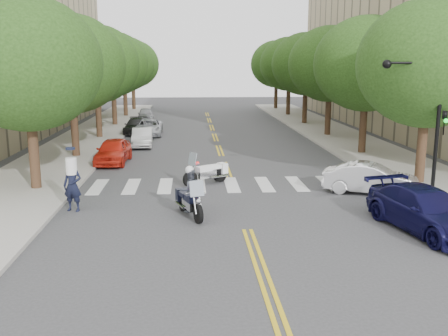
{
  "coord_description": "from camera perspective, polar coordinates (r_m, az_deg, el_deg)",
  "views": [
    {
      "loc": [
        -1.89,
        -16.15,
        5.55
      ],
      "look_at": [
        -0.52,
        4.17,
        1.3
      ],
      "focal_mm": 40.0,
      "sensor_mm": 36.0,
      "label": 1
    }
  ],
  "objects": [
    {
      "name": "tree_l_5",
      "position": [
        62.53,
        -10.42,
        11.6
      ],
      "size": [
        6.4,
        6.4,
        8.45
      ],
      "color": "#382316",
      "rests_on": "ground"
    },
    {
      "name": "parked_car_d",
      "position": [
        41.18,
        -10.02,
        4.73
      ],
      "size": [
        1.8,
        4.29,
        1.24
      ],
      "primitive_type": "imported",
      "rotation": [
        0.0,
        0.0,
        -0.02
      ],
      "color": "black",
      "rests_on": "ground"
    },
    {
      "name": "motorcycle_parked",
      "position": [
        23.54,
        -1.71,
        -0.48
      ],
      "size": [
        2.17,
        1.61,
        1.59
      ],
      "rotation": [
        0.0,
        0.0,
        2.17
      ],
      "color": "black",
      "rests_on": "ground"
    },
    {
      "name": "tree_l_1",
      "position": [
        30.93,
        -17.11,
        11.29
      ],
      "size": [
        6.4,
        6.4,
        8.45
      ],
      "color": "#382316",
      "rests_on": "ground"
    },
    {
      "name": "tree_l_0",
      "position": [
        23.2,
        -21.61,
        10.99
      ],
      "size": [
        6.4,
        6.4,
        8.45
      ],
      "color": "#382316",
      "rests_on": "ground"
    },
    {
      "name": "officer_standing",
      "position": [
        19.91,
        -16.92,
        -1.94
      ],
      "size": [
        0.82,
        0.64,
        2.0
      ],
      "primitive_type": "imported",
      "rotation": [
        0.0,
        0.0,
        -0.25
      ],
      "color": "black",
      "rests_on": "ground"
    },
    {
      "name": "ground",
      "position": [
        17.18,
        2.68,
        -7.07
      ],
      "size": [
        140.0,
        140.0,
        0.0
      ],
      "primitive_type": "plane",
      "color": "#38383A",
      "rests_on": "ground"
    },
    {
      "name": "sidewalk_left",
      "position": [
        39.28,
        -15.02,
        3.37
      ],
      "size": [
        5.0,
        60.0,
        0.15
      ],
      "primitive_type": "cube",
      "color": "#9E9991",
      "rests_on": "ground"
    },
    {
      "name": "parked_car_e",
      "position": [
        50.36,
        -8.92,
        6.06
      ],
      "size": [
        1.83,
        3.93,
        1.3
      ],
      "primitive_type": "imported",
      "rotation": [
        0.0,
        0.0,
        0.08
      ],
      "color": "gray",
      "rests_on": "ground"
    },
    {
      "name": "tree_r_2",
      "position": [
        39.62,
        12.04,
        11.54
      ],
      "size": [
        6.4,
        6.4,
        8.45
      ],
      "color": "#382316",
      "rests_on": "ground"
    },
    {
      "name": "tree_l_3",
      "position": [
        46.66,
        -12.64,
        11.51
      ],
      "size": [
        6.4,
        6.4,
        8.45
      ],
      "color": "#382316",
      "rests_on": "ground"
    },
    {
      "name": "parked_car_a",
      "position": [
        29.08,
        -12.54,
        1.92
      ],
      "size": [
        1.87,
        4.23,
        1.42
      ],
      "primitive_type": "imported",
      "rotation": [
        0.0,
        0.0,
        -0.05
      ],
      "color": "red",
      "rests_on": "ground"
    },
    {
      "name": "parked_car_b",
      "position": [
        34.66,
        -9.32,
        3.47
      ],
      "size": [
        1.56,
        3.89,
        1.26
      ],
      "primitive_type": "imported",
      "rotation": [
        0.0,
        0.0,
        0.06
      ],
      "color": "silver",
      "rests_on": "ground"
    },
    {
      "name": "tree_r_0",
      "position": [
        24.59,
        22.33,
        10.94
      ],
      "size": [
        6.4,
        6.4,
        8.45
      ],
      "color": "#382316",
      "rests_on": "ground"
    },
    {
      "name": "tree_l_2",
      "position": [
        38.77,
        -14.42,
        11.43
      ],
      "size": [
        6.4,
        6.4,
        8.45
      ],
      "color": "#382316",
      "rests_on": "ground"
    },
    {
      "name": "tree_r_5",
      "position": [
        63.06,
        6.02,
        11.73
      ],
      "size": [
        6.4,
        6.4,
        8.45
      ],
      "color": "#382316",
      "rests_on": "ground"
    },
    {
      "name": "parked_car_c",
      "position": [
        40.09,
        -8.6,
        4.61
      ],
      "size": [
        2.16,
        4.58,
        1.27
      ],
      "primitive_type": "imported",
      "rotation": [
        0.0,
        0.0,
        0.01
      ],
      "color": "#B4B6BD",
      "rests_on": "ground"
    },
    {
      "name": "tree_r_1",
      "position": [
        31.99,
        15.98,
        11.35
      ],
      "size": [
        6.4,
        6.4,
        8.45
      ],
      "color": "#382316",
      "rests_on": "ground"
    },
    {
      "name": "motorcycle_police",
      "position": [
        18.47,
        -3.98,
        -2.96
      ],
      "size": [
        1.09,
        2.29,
        1.92
      ],
      "rotation": [
        0.0,
        0.0,
        3.48
      ],
      "color": "black",
      "rests_on": "ground"
    },
    {
      "name": "tree_l_4",
      "position": [
        54.59,
        -11.37,
        11.57
      ],
      "size": [
        6.4,
        6.4,
        8.45
      ],
      "color": "#382316",
      "rests_on": "ground"
    },
    {
      "name": "traffic_signal_pole",
      "position": [
        21.94,
        22.25,
        6.14
      ],
      "size": [
        2.82,
        0.42,
        6.0
      ],
      "color": "black",
      "rests_on": "ground"
    },
    {
      "name": "sidewalk_right",
      "position": [
        40.19,
        12.67,
        3.67
      ],
      "size": [
        5.0,
        60.0,
        0.15
      ],
      "primitive_type": "cube",
      "color": "#9E9991",
      "rests_on": "ground"
    },
    {
      "name": "convertible",
      "position": [
        22.6,
        16.41,
        -1.17
      ],
      "size": [
        4.27,
        2.97,
        1.33
      ],
      "primitive_type": "imported",
      "rotation": [
        0.0,
        0.0,
        1.14
      ],
      "color": "white",
      "rests_on": "ground"
    },
    {
      "name": "tree_r_4",
      "position": [
        55.19,
        7.46,
        11.69
      ],
      "size": [
        6.4,
        6.4,
        8.45
      ],
      "color": "#382316",
      "rests_on": "ground"
    },
    {
      "name": "tree_r_3",
      "position": [
        47.37,
        9.37,
        11.64
      ],
      "size": [
        6.4,
        6.4,
        8.45
      ],
      "color": "#382316",
      "rests_on": "ground"
    },
    {
      "name": "sedan_blue",
      "position": [
        18.17,
        22.1,
        -4.48
      ],
      "size": [
        3.1,
        5.36,
        1.46
      ],
      "primitive_type": "imported",
      "rotation": [
        0.0,
        0.0,
        0.22
      ],
      "color": "#0E0D38",
      "rests_on": "ground"
    }
  ]
}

